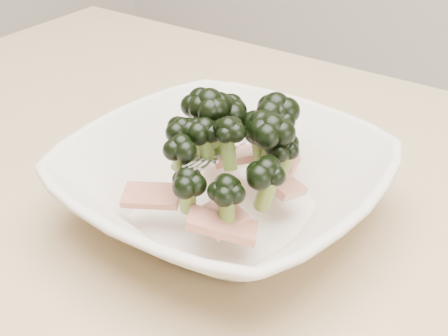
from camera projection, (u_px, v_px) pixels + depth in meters
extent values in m
cube|color=tan|center=(262.00, 264.00, 0.53)|extent=(1.20, 0.80, 0.04)
cylinder|color=tan|center=(115.00, 212.00, 1.24)|extent=(0.06, 0.06, 0.71)
imported|color=beige|center=(224.00, 184.00, 0.54)|extent=(0.28, 0.28, 0.07)
cylinder|color=#566C24|center=(183.00, 151.00, 0.52)|extent=(0.02, 0.02, 0.04)
ellipsoid|color=black|center=(182.00, 127.00, 0.51)|extent=(0.03, 0.03, 0.02)
cylinder|color=#566C24|center=(275.00, 137.00, 0.56)|extent=(0.03, 0.02, 0.05)
ellipsoid|color=black|center=(276.00, 106.00, 0.55)|extent=(0.04, 0.04, 0.03)
cylinder|color=#566C24|center=(270.00, 154.00, 0.55)|extent=(0.02, 0.01, 0.03)
ellipsoid|color=black|center=(270.00, 135.00, 0.54)|extent=(0.03, 0.03, 0.02)
cylinder|color=#566C24|center=(228.00, 150.00, 0.51)|extent=(0.02, 0.02, 0.04)
ellipsoid|color=black|center=(228.00, 127.00, 0.50)|extent=(0.03, 0.03, 0.02)
cylinder|color=#566C24|center=(201.00, 130.00, 0.54)|extent=(0.02, 0.03, 0.05)
ellipsoid|color=black|center=(201.00, 100.00, 0.53)|extent=(0.04, 0.04, 0.03)
cylinder|color=#566C24|center=(271.00, 154.00, 0.52)|extent=(0.02, 0.02, 0.04)
ellipsoid|color=black|center=(272.00, 127.00, 0.51)|extent=(0.04, 0.04, 0.03)
cylinder|color=#566C24|center=(266.00, 193.00, 0.50)|extent=(0.02, 0.02, 0.04)
ellipsoid|color=black|center=(267.00, 170.00, 0.48)|extent=(0.03, 0.03, 0.03)
cylinder|color=#566C24|center=(261.00, 146.00, 0.54)|extent=(0.02, 0.02, 0.03)
ellipsoid|color=black|center=(262.00, 124.00, 0.53)|extent=(0.04, 0.04, 0.03)
cylinder|color=#566C24|center=(188.00, 198.00, 0.49)|extent=(0.02, 0.02, 0.03)
ellipsoid|color=black|center=(187.00, 179.00, 0.48)|extent=(0.03, 0.03, 0.03)
cylinder|color=#566C24|center=(225.00, 134.00, 0.55)|extent=(0.03, 0.02, 0.04)
ellipsoid|color=black|center=(225.00, 109.00, 0.54)|extent=(0.04, 0.04, 0.03)
cylinder|color=#566C24|center=(282.00, 168.00, 0.53)|extent=(0.02, 0.02, 0.04)
ellipsoid|color=black|center=(283.00, 145.00, 0.52)|extent=(0.03, 0.03, 0.03)
cylinder|color=#566C24|center=(232.00, 130.00, 0.55)|extent=(0.02, 0.02, 0.04)
ellipsoid|color=black|center=(232.00, 104.00, 0.54)|extent=(0.03, 0.03, 0.02)
cylinder|color=#566C24|center=(205.00, 147.00, 0.52)|extent=(0.01, 0.02, 0.03)
ellipsoid|color=black|center=(205.00, 128.00, 0.51)|extent=(0.03, 0.03, 0.02)
cylinder|color=#566C24|center=(210.00, 127.00, 0.53)|extent=(0.02, 0.02, 0.04)
ellipsoid|color=black|center=(210.00, 102.00, 0.52)|extent=(0.04, 0.04, 0.03)
cylinder|color=#566C24|center=(227.00, 211.00, 0.49)|extent=(0.02, 0.02, 0.04)
ellipsoid|color=black|center=(227.00, 187.00, 0.47)|extent=(0.03, 0.03, 0.03)
cylinder|color=#566C24|center=(182.00, 169.00, 0.50)|extent=(0.02, 0.01, 0.04)
ellipsoid|color=black|center=(181.00, 145.00, 0.49)|extent=(0.03, 0.03, 0.02)
cylinder|color=#566C24|center=(277.00, 142.00, 0.56)|extent=(0.01, 0.02, 0.04)
ellipsoid|color=black|center=(278.00, 115.00, 0.54)|extent=(0.04, 0.04, 0.03)
cube|color=maroon|center=(244.00, 154.00, 0.57)|extent=(0.06, 0.05, 0.03)
cube|color=maroon|center=(280.00, 173.00, 0.56)|extent=(0.03, 0.05, 0.02)
cube|color=maroon|center=(152.00, 196.00, 0.52)|extent=(0.06, 0.04, 0.02)
cube|color=maroon|center=(216.00, 147.00, 0.60)|extent=(0.05, 0.05, 0.02)
cube|color=maroon|center=(220.00, 217.00, 0.49)|extent=(0.04, 0.04, 0.02)
cube|color=maroon|center=(222.00, 225.00, 0.48)|extent=(0.06, 0.05, 0.02)
cube|color=maroon|center=(279.00, 182.00, 0.54)|extent=(0.05, 0.04, 0.02)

